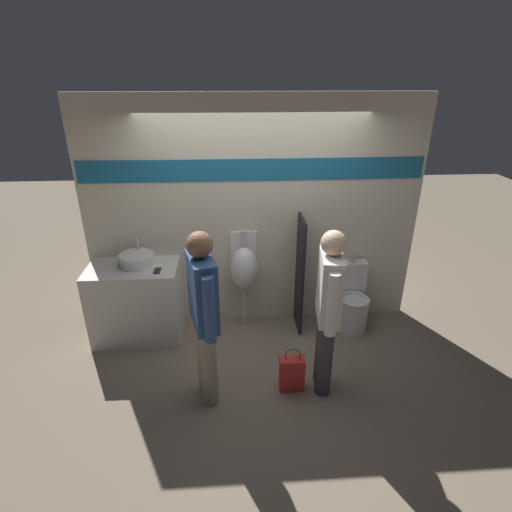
# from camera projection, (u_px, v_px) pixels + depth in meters

# --- Properties ---
(ground_plane) EXTENTS (16.00, 16.00, 0.00)m
(ground_plane) POSITION_uv_depth(u_px,v_px,m) (257.00, 344.00, 4.64)
(ground_plane) COLOR gray
(display_wall) EXTENTS (3.87, 0.07, 2.70)m
(display_wall) POSITION_uv_depth(u_px,v_px,m) (254.00, 216.00, 4.62)
(display_wall) COLOR beige
(display_wall) RESTS_ON ground_plane
(sink_counter) EXTENTS (1.01, 0.59, 0.91)m
(sink_counter) POSITION_uv_depth(u_px,v_px,m) (137.00, 302.00, 4.62)
(sink_counter) COLOR silver
(sink_counter) RESTS_ON ground_plane
(sink_basin) EXTENTS (0.37, 0.37, 0.27)m
(sink_basin) POSITION_uv_depth(u_px,v_px,m) (137.00, 259.00, 4.46)
(sink_basin) COLOR white
(sink_basin) RESTS_ON sink_counter
(cell_phone) EXTENTS (0.07, 0.14, 0.01)m
(cell_phone) POSITION_uv_depth(u_px,v_px,m) (157.00, 271.00, 4.34)
(cell_phone) COLOR #232328
(cell_phone) RESTS_ON sink_counter
(divider_near_counter) EXTENTS (0.03, 0.43, 1.41)m
(divider_near_counter) POSITION_uv_depth(u_px,v_px,m) (300.00, 275.00, 4.70)
(divider_near_counter) COLOR black
(divider_near_counter) RESTS_ON ground_plane
(urinal_near_counter) EXTENTS (0.33, 0.33, 1.22)m
(urinal_near_counter) POSITION_uv_depth(u_px,v_px,m) (244.00, 268.00, 4.68)
(urinal_near_counter) COLOR silver
(urinal_near_counter) RESTS_ON ground_plane
(toilet) EXTENTS (0.38, 0.52, 0.95)m
(toilet) POSITION_uv_depth(u_px,v_px,m) (352.00, 301.00, 4.84)
(toilet) COLOR white
(toilet) RESTS_ON ground_plane
(person_in_vest) EXTENTS (0.30, 0.58, 1.72)m
(person_in_vest) POSITION_uv_depth(u_px,v_px,m) (204.00, 313.00, 3.51)
(person_in_vest) COLOR gray
(person_in_vest) RESTS_ON ground_plane
(person_with_lanyard) EXTENTS (0.24, 0.58, 1.68)m
(person_with_lanyard) POSITION_uv_depth(u_px,v_px,m) (328.00, 307.00, 3.64)
(person_with_lanyard) COLOR #3D3D42
(person_with_lanyard) RESTS_ON ground_plane
(shopping_bag) EXTENTS (0.24, 0.13, 0.48)m
(shopping_bag) POSITION_uv_depth(u_px,v_px,m) (292.00, 373.00, 3.92)
(shopping_bag) COLOR red
(shopping_bag) RESTS_ON ground_plane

